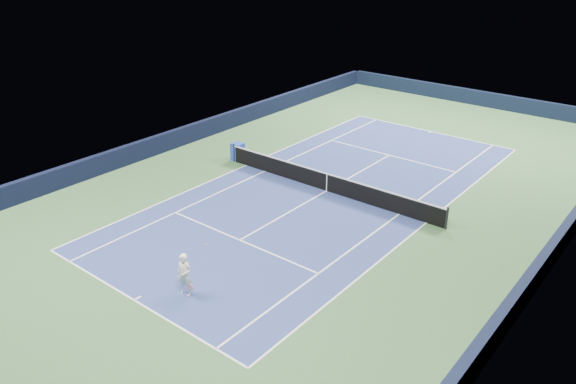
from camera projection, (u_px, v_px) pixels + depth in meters
The scene contains 19 objects.
ground at pixel (327, 191), 28.34m from camera, with size 40.00×40.00×0.00m, color #345B31.
wall_far at pixel (479, 98), 42.14m from camera, with size 22.00×0.35×1.10m, color black.
wall_right at pixel (553, 251), 21.98m from camera, with size 0.35×40.00×1.10m, color black.
wall_left at pixel (182, 136), 34.25m from camera, with size 0.35×40.00×1.10m, color black.
court_surface at pixel (327, 191), 28.34m from camera, with size 10.97×23.77×0.01m, color navy.
baseline_far at pixel (431, 131), 36.75m from camera, with size 10.97×0.08×0.00m, color white.
baseline_near at pixel (134, 300), 19.93m from camera, with size 10.97×0.08×0.00m, color white.
sideline_doubles_right at pixel (426, 223), 25.23m from camera, with size 0.08×23.77×0.00m, color white.
sideline_doubles_left at pixel (247, 165), 31.45m from camera, with size 0.08×23.77×0.00m, color white.
sideline_singles_right at pixel (399, 214), 26.01m from camera, with size 0.08×23.77×0.00m, color white.
sideline_singles_left at pixel (265, 171), 30.67m from camera, with size 0.08×23.77×0.00m, color white.
service_line_far at pixel (389, 155), 32.87m from camera, with size 8.23×0.08×0.00m, color white.
service_line_near at pixel (240, 240), 23.81m from camera, with size 8.23×0.08×0.00m, color white.
center_service_line at pixel (327, 191), 28.34m from camera, with size 0.08×12.80×0.00m, color white.
center_mark_far at pixel (430, 132), 36.65m from camera, with size 0.08×0.30×0.00m, color white.
center_mark_near at pixel (138, 298), 20.03m from camera, with size 0.08×0.30×0.00m, color white.
tennis_net at pixel (327, 182), 28.13m from camera, with size 12.90×0.10×1.07m.
sponsor_cube at pixel (238, 152), 31.94m from camera, with size 0.66×0.59×1.03m.
tennis_player at pixel (185, 275), 19.94m from camera, with size 0.80×1.30×1.67m.
Camera 1 is at (14.56, -21.30, 11.90)m, focal length 35.00 mm.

